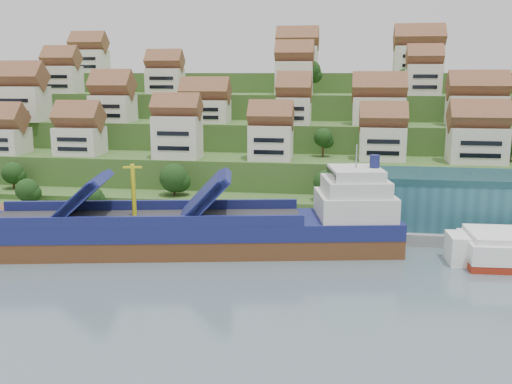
# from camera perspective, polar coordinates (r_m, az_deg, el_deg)

# --- Properties ---
(ground) EXTENTS (300.00, 300.00, 0.00)m
(ground) POSITION_cam_1_polar(r_m,az_deg,el_deg) (100.66, -0.50, -6.10)
(ground) COLOR slate
(ground) RESTS_ON ground
(quay) EXTENTS (180.00, 14.00, 2.20)m
(quay) POSITION_cam_1_polar(r_m,az_deg,el_deg) (113.63, 10.76, -3.64)
(quay) COLOR gray
(quay) RESTS_ON ground
(hillside) EXTENTS (260.00, 128.00, 31.00)m
(hillside) POSITION_cam_1_polar(r_m,az_deg,el_deg) (199.73, 4.29, 5.93)
(hillside) COLOR #2D4C1E
(hillside) RESTS_ON ground
(hillside_village) EXTENTS (155.81, 63.64, 28.15)m
(hillside_village) POSITION_cam_1_polar(r_m,az_deg,el_deg) (154.13, 4.26, 9.04)
(hillside_village) COLOR silver
(hillside_village) RESTS_ON ground
(hillside_trees) EXTENTS (140.21, 61.91, 31.66)m
(hillside_trees) POSITION_cam_1_polar(r_m,az_deg,el_deg) (138.70, 0.42, 5.39)
(hillside_trees) COLOR #193B13
(hillside_trees) RESTS_ON ground
(flagpole) EXTENTS (1.28, 0.16, 8.00)m
(flagpole) POSITION_cam_1_polar(r_m,az_deg,el_deg) (107.31, 9.96, -1.34)
(flagpole) COLOR gray
(flagpole) RESTS_ON quay
(cargo_ship) EXTENTS (84.95, 28.45, 18.71)m
(cargo_ship) POSITION_cam_1_polar(r_m,az_deg,el_deg) (101.86, -8.27, -3.95)
(cargo_ship) COLOR #58321A
(cargo_ship) RESTS_ON ground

